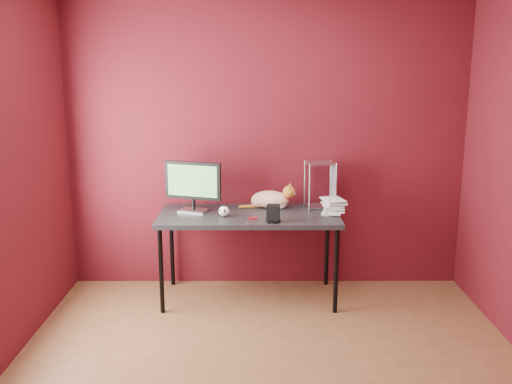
{
  "coord_description": "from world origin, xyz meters",
  "views": [
    {
      "loc": [
        -0.1,
        -3.23,
        1.98
      ],
      "look_at": [
        -0.09,
        1.15,
        0.99
      ],
      "focal_mm": 40.0,
      "sensor_mm": 36.0,
      "label": 1
    }
  ],
  "objects_px": {
    "cat": "(271,199)",
    "book_stack": "(326,135)",
    "monitor": "(193,184)",
    "speaker": "(273,214)",
    "skull_mug": "(224,211)",
    "desk": "(249,219)"
  },
  "relations": [
    {
      "from": "cat",
      "to": "book_stack",
      "type": "height_order",
      "value": "book_stack"
    },
    {
      "from": "cat",
      "to": "speaker",
      "type": "relative_size",
      "value": 3.5
    },
    {
      "from": "cat",
      "to": "book_stack",
      "type": "bearing_deg",
      "value": -4.48
    },
    {
      "from": "cat",
      "to": "book_stack",
      "type": "xyz_separation_m",
      "value": [
        0.44,
        -0.15,
        0.57
      ]
    },
    {
      "from": "desk",
      "to": "book_stack",
      "type": "relative_size",
      "value": 1.15
    },
    {
      "from": "speaker",
      "to": "cat",
      "type": "bearing_deg",
      "value": 98.33
    },
    {
      "from": "speaker",
      "to": "desk",
      "type": "bearing_deg",
      "value": 134.92
    },
    {
      "from": "speaker",
      "to": "book_stack",
      "type": "distance_m",
      "value": 0.79
    },
    {
      "from": "desk",
      "to": "monitor",
      "type": "xyz_separation_m",
      "value": [
        -0.47,
        0.07,
        0.29
      ]
    },
    {
      "from": "monitor",
      "to": "speaker",
      "type": "distance_m",
      "value": 0.76
    },
    {
      "from": "book_stack",
      "to": "speaker",
      "type": "bearing_deg",
      "value": -146.35
    },
    {
      "from": "skull_mug",
      "to": "book_stack",
      "type": "bearing_deg",
      "value": 28.1
    },
    {
      "from": "cat",
      "to": "skull_mug",
      "type": "height_order",
      "value": "cat"
    },
    {
      "from": "cat",
      "to": "book_stack",
      "type": "relative_size",
      "value": 0.37
    },
    {
      "from": "monitor",
      "to": "cat",
      "type": "bearing_deg",
      "value": 27.27
    },
    {
      "from": "monitor",
      "to": "speaker",
      "type": "relative_size",
      "value": 3.47
    },
    {
      "from": "desk",
      "to": "cat",
      "type": "xyz_separation_m",
      "value": [
        0.19,
        0.19,
        0.13
      ]
    },
    {
      "from": "skull_mug",
      "to": "speaker",
      "type": "distance_m",
      "value": 0.43
    },
    {
      "from": "monitor",
      "to": "cat",
      "type": "height_order",
      "value": "monitor"
    },
    {
      "from": "monitor",
      "to": "speaker",
      "type": "bearing_deg",
      "value": -8.96
    },
    {
      "from": "speaker",
      "to": "book_stack",
      "type": "xyz_separation_m",
      "value": [
        0.44,
        0.29,
        0.59
      ]
    },
    {
      "from": "skull_mug",
      "to": "book_stack",
      "type": "distance_m",
      "value": 1.04
    }
  ]
}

